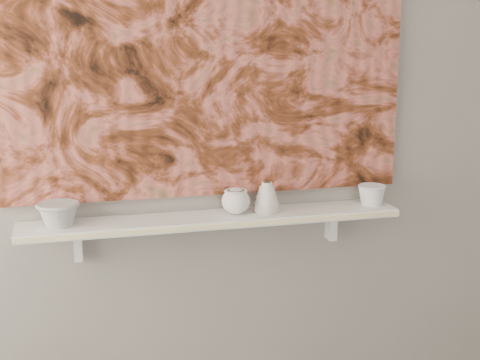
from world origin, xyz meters
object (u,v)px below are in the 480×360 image
object	(u,v)px
shelf	(214,219)
bell_vessel	(267,197)
painting	(208,45)
bowl_white	(372,195)
bowl_grey	(58,214)
cup_cream	(236,201)

from	to	relation	value
shelf	bell_vessel	size ratio (longest dim) A/B	12.33
painting	bell_vessel	distance (m)	0.59
painting	bowl_white	xyz separation A→B (m)	(0.63, -0.08, -0.57)
bell_vessel	painting	bearing A→B (deg)	158.32
bowl_grey	cup_cream	distance (m)	0.63
shelf	painting	world-z (taller)	painting
cup_cream	bell_vessel	distance (m)	0.12
shelf	bowl_grey	distance (m)	0.55
shelf	bowl_white	world-z (taller)	bowl_white
shelf	cup_cream	distance (m)	0.10
cup_cream	bowl_white	xyz separation A→B (m)	(0.55, 0.00, -0.01)
cup_cream	shelf	bearing A→B (deg)	180.00
shelf	bowl_grey	size ratio (longest dim) A/B	9.44
cup_cream	bell_vessel	size ratio (longest dim) A/B	0.92
painting	bowl_grey	world-z (taller)	painting
shelf	bell_vessel	world-z (taller)	bell_vessel
shelf	cup_cream	world-z (taller)	cup_cream
painting	shelf	bearing A→B (deg)	-90.00
bowl_grey	shelf	bearing A→B (deg)	0.00
cup_cream	bowl_grey	bearing A→B (deg)	180.00
cup_cream	bowl_white	size ratio (longest dim) A/B	0.96
shelf	bell_vessel	xyz separation A→B (m)	(0.20, 0.00, 0.07)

